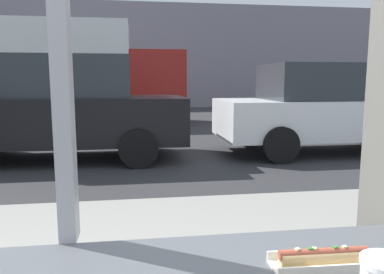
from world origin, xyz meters
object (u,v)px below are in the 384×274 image
at_px(hotdog_tray_far, 323,259).
at_px(parked_car_black, 60,109).
at_px(parked_car_white, 329,108).
at_px(box_truck, 73,71).

height_order(hotdog_tray_far, parked_car_black, parked_car_black).
distance_m(parked_car_black, parked_car_white, 5.08).
relative_size(parked_car_white, box_truck, 0.66).
bearing_deg(parked_car_black, parked_car_white, -0.00).
distance_m(hotdog_tray_far, box_truck, 12.19).
bearing_deg(parked_car_black, hotdog_tray_far, -73.96).
xyz_separation_m(parked_car_black, box_truck, (-0.64, 5.76, 0.80)).
height_order(parked_car_white, box_truck, box_truck).
bearing_deg(parked_car_white, parked_car_black, 180.00).
xyz_separation_m(parked_car_black, parked_car_white, (5.08, -0.00, -0.05)).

